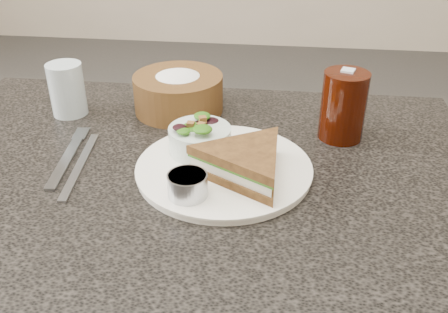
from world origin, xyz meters
name	(u,v)px	position (x,y,z in m)	size (l,w,h in m)	color
dinner_plate	(224,169)	(0.07, 0.00, 0.76)	(0.28, 0.28, 0.01)	white
sandwich	(246,163)	(0.10, -0.03, 0.79)	(0.19, 0.19, 0.05)	brown
salad_bowl	(200,135)	(0.02, 0.04, 0.79)	(0.11, 0.11, 0.06)	silver
dressing_ramekin	(188,185)	(0.02, -0.09, 0.78)	(0.06, 0.06, 0.04)	#AAAEB6
orange_wedge	(227,142)	(0.07, 0.05, 0.78)	(0.07, 0.07, 0.03)	orange
fork	(67,159)	(-0.20, 0.00, 0.75)	(0.02, 0.19, 0.01)	#91969D
knife	(80,165)	(-0.17, -0.01, 0.75)	(0.01, 0.21, 0.00)	#A6A9B2
bread_basket	(178,87)	(-0.05, 0.22, 0.80)	(0.18, 0.18, 0.10)	brown
cola_glass	(344,103)	(0.26, 0.14, 0.82)	(0.08, 0.08, 0.14)	black
water_glass	(67,89)	(-0.27, 0.18, 0.80)	(0.07, 0.07, 0.10)	silver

